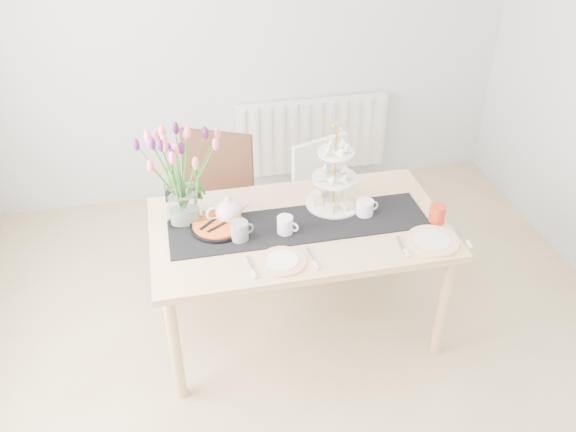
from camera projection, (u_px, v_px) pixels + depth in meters
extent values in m
plane|color=tan|center=(318.00, 404.00, 3.24)|extent=(4.50, 4.50, 0.00)
plane|color=silver|center=(244.00, 31.00, 4.31)|extent=(4.00, 0.00, 4.00)
cube|color=white|center=(312.00, 136.00, 4.83)|extent=(1.20, 0.08, 0.60)
cube|color=tan|center=(299.00, 228.00, 3.31)|extent=(1.60, 0.90, 0.04)
cylinder|color=tan|center=(175.00, 348.00, 3.09)|extent=(0.06, 0.06, 0.71)
cylinder|color=tan|center=(443.00, 307.00, 3.34)|extent=(0.06, 0.06, 0.71)
cylinder|color=tan|center=(168.00, 257.00, 3.70)|extent=(0.06, 0.06, 0.71)
cylinder|color=tan|center=(395.00, 228.00, 3.96)|extent=(0.06, 0.06, 0.71)
cube|color=#3D2216|center=(210.00, 213.00, 3.88)|extent=(0.62, 0.62, 0.04)
cube|color=#3D2216|center=(218.00, 163.00, 3.91)|extent=(0.44, 0.23, 0.45)
cylinder|color=#3D2216|center=(177.00, 257.00, 3.91)|extent=(0.04, 0.04, 0.46)
cylinder|color=#3D2216|center=(231.00, 265.00, 3.84)|extent=(0.04, 0.04, 0.46)
cylinder|color=#3D2216|center=(196.00, 225.00, 4.20)|extent=(0.04, 0.04, 0.46)
cylinder|color=#3D2216|center=(246.00, 232.00, 4.13)|extent=(0.04, 0.04, 0.46)
cube|color=white|center=(334.00, 207.00, 4.03)|extent=(0.53, 0.53, 0.04)
cube|color=white|center=(320.00, 166.00, 4.04)|extent=(0.40, 0.18, 0.40)
cylinder|color=white|center=(326.00, 257.00, 3.95)|extent=(0.04, 0.04, 0.40)
cylinder|color=white|center=(370.00, 239.00, 4.11)|extent=(0.04, 0.04, 0.40)
cylinder|color=white|center=(297.00, 229.00, 4.21)|extent=(0.04, 0.04, 0.40)
cylinder|color=white|center=(339.00, 214.00, 4.36)|extent=(0.04, 0.04, 0.40)
cube|color=black|center=(299.00, 224.00, 3.30)|extent=(1.40, 0.35, 0.01)
cube|color=silver|center=(184.00, 206.00, 3.29)|extent=(0.18, 0.18, 0.18)
cylinder|color=gold|center=(335.00, 170.00, 3.33)|extent=(0.01, 0.01, 0.46)
cylinder|color=white|center=(333.00, 203.00, 3.45)|extent=(0.32, 0.32, 0.01)
cylinder|color=white|center=(335.00, 178.00, 3.36)|extent=(0.25, 0.25, 0.01)
cylinder|color=white|center=(336.00, 153.00, 3.27)|extent=(0.20, 0.20, 0.01)
cylinder|color=white|center=(365.00, 208.00, 3.35)|extent=(0.10, 0.10, 0.09)
cylinder|color=black|center=(218.00, 226.00, 3.27)|extent=(0.31, 0.31, 0.03)
cylinder|color=orange|center=(218.00, 224.00, 3.26)|extent=(0.27, 0.27, 0.01)
cylinder|color=gray|center=(240.00, 231.00, 3.16)|extent=(0.12, 0.12, 0.11)
cylinder|color=white|center=(285.00, 225.00, 3.21)|extent=(0.12, 0.12, 0.10)
cylinder|color=red|center=(437.00, 214.00, 3.30)|extent=(0.12, 0.12, 0.10)
cylinder|color=silver|center=(282.00, 261.00, 3.03)|extent=(0.26, 0.26, 0.01)
cylinder|color=white|center=(433.00, 241.00, 3.17)|extent=(0.30, 0.30, 0.01)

